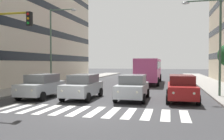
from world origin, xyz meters
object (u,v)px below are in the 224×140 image
car_3 (42,86)px  street_lamp_left (214,36)px  car_0 (182,88)px  car_1 (133,87)px  car_2 (83,86)px  bus_behind_traffic (149,68)px  street_lamp_right (55,39)px

car_3 → street_lamp_left: size_ratio=0.62×
car_0 → street_lamp_left: bearing=-135.9°
car_1 → street_lamp_left: (-5.58, -2.45, 3.60)m
car_0 → car_3: 9.91m
car_1 → car_2: size_ratio=1.00×
car_2 → car_3: size_ratio=1.00×
car_2 → bus_behind_traffic: bus_behind_traffic is taller
car_2 → car_0: bearing=-175.7°
car_0 → car_1: size_ratio=1.00×
car_2 → street_lamp_right: (5.61, -6.91, 4.09)m
car_2 → street_lamp_left: size_ratio=0.62×
car_1 → car_3: 6.64m
car_1 → car_3: (6.62, 0.55, 0.00)m
car_3 → street_lamp_right: street_lamp_right is taller
car_1 → street_lamp_right: size_ratio=0.56×
car_3 → street_lamp_left: (-12.20, -3.00, 3.60)m
street_lamp_left → car_0: bearing=44.1°
car_0 → car_1: (3.26, 0.19, 0.00)m
bus_behind_traffic → street_lamp_left: (-5.58, 11.24, 2.63)m
street_lamp_left → street_lamp_right: 15.30m
car_3 → street_lamp_right: (2.51, -7.15, 4.09)m
car_1 → car_3: same height
car_3 → bus_behind_traffic: 15.73m
car_1 → car_2: bearing=5.1°
bus_behind_traffic → street_lamp_left: size_ratio=1.48×
bus_behind_traffic → car_3: bearing=65.1°
car_0 → street_lamp_right: bearing=-27.3°
car_0 → car_2: bearing=4.3°
bus_behind_traffic → car_1: bearing=90.0°
car_1 → bus_behind_traffic: bus_behind_traffic is taller
car_1 → bus_behind_traffic: (0.00, -13.69, 0.97)m
car_1 → street_lamp_right: (9.13, -6.60, 4.09)m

